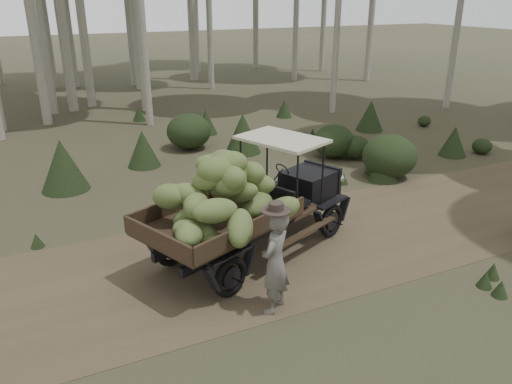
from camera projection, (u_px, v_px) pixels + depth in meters
ground at (248, 257)px, 9.56m from camera, size 120.00×120.00×0.00m
dirt_track at (248, 257)px, 9.56m from camera, size 70.00×4.00×0.01m
banana_truck at (239, 195)px, 8.87m from camera, size 4.83×3.29×2.34m
farmer at (275, 261)px, 7.67m from camera, size 0.74×0.71×1.86m
undergrowth at (254, 250)px, 8.72m from camera, size 22.17×24.25×1.38m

